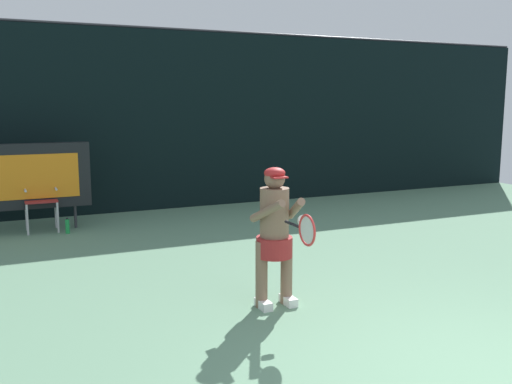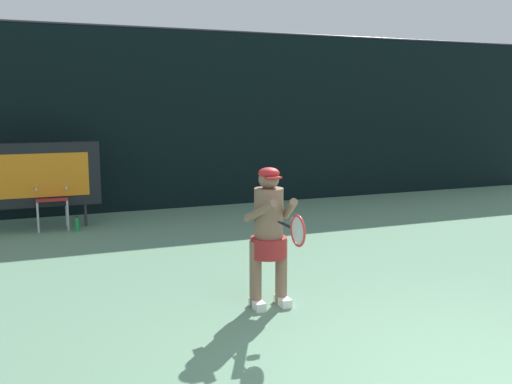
# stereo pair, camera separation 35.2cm
# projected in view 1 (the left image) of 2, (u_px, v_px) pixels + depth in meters

# --- Properties ---
(backdrop_screen) EXTENTS (18.00, 0.12, 3.66)m
(backdrop_screen) POSITION_uv_depth(u_px,v_px,m) (181.00, 120.00, 11.64)
(backdrop_screen) COLOR black
(backdrop_screen) RESTS_ON ground
(scoreboard) EXTENTS (2.20, 0.21, 1.50)m
(scoreboard) POSITION_uv_depth(u_px,v_px,m) (22.00, 177.00, 9.48)
(scoreboard) COLOR black
(scoreboard) RESTS_ON ground
(umpire_chair) EXTENTS (0.52, 0.44, 1.08)m
(umpire_chair) POSITION_uv_depth(u_px,v_px,m) (40.00, 195.00, 9.62)
(umpire_chair) COLOR #B7B7BC
(umpire_chair) RESTS_ON ground
(water_bottle) EXTENTS (0.07, 0.07, 0.27)m
(water_bottle) POSITION_uv_depth(u_px,v_px,m) (67.00, 226.00, 9.50)
(water_bottle) COLOR green
(water_bottle) RESTS_ON ground
(tennis_player) EXTENTS (0.54, 0.62, 1.51)m
(tennis_player) POSITION_uv_depth(u_px,v_px,m) (275.00, 231.00, 6.02)
(tennis_player) COLOR white
(tennis_player) RESTS_ON ground
(tennis_racket) EXTENTS (0.03, 0.60, 0.31)m
(tennis_racket) POSITION_uv_depth(u_px,v_px,m) (306.00, 230.00, 5.45)
(tennis_racket) COLOR black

